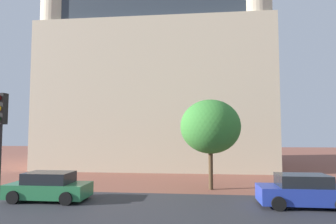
% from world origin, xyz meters
% --- Properties ---
extents(ground_plane, '(120.00, 120.00, 0.00)m').
position_xyz_m(ground_plane, '(0.00, 10.00, 0.00)').
color(ground_plane, brown).
extents(street_asphalt_strip, '(120.00, 8.39, 0.00)m').
position_xyz_m(street_asphalt_strip, '(0.00, 7.75, 0.00)').
color(street_asphalt_strip, '#2D2D33').
rests_on(street_asphalt_strip, ground_plane).
extents(landmark_building, '(22.48, 14.36, 31.42)m').
position_xyz_m(landmark_building, '(-2.96, 27.12, 9.23)').
color(landmark_building, beige).
rests_on(landmark_building, ground_plane).
extents(car_blue, '(4.09, 1.95, 1.50)m').
position_xyz_m(car_blue, '(6.62, 9.59, 0.72)').
color(car_blue, '#23389E').
rests_on(car_blue, ground_plane).
extents(car_green, '(4.09, 2.02, 1.44)m').
position_xyz_m(car_green, '(-5.94, 9.59, 0.69)').
color(car_green, '#287042').
rests_on(car_green, ground_plane).
extents(tree_curb_far, '(3.74, 3.74, 5.55)m').
position_xyz_m(tree_curb_far, '(2.48, 13.45, 3.86)').
color(tree_curb_far, '#4C3823').
rests_on(tree_curb_far, ground_plane).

